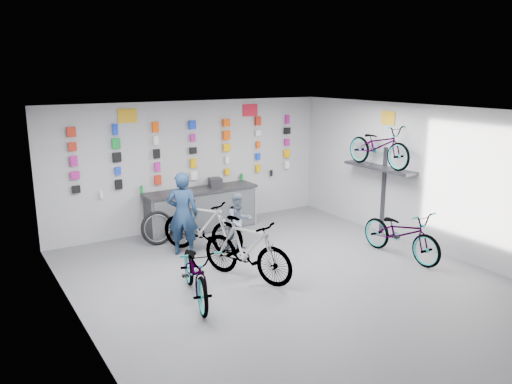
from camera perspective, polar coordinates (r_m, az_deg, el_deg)
floor at (r=9.03m, az=3.92°, el=-10.23°), size 8.00×8.00×0.00m
ceiling at (r=8.29m, az=4.26°, el=9.11°), size 8.00×8.00×0.00m
wall_back at (r=11.93m, az=-7.30°, el=3.11°), size 7.00×0.00×7.00m
wall_left at (r=7.14m, az=-19.37°, el=-4.65°), size 0.00×8.00×8.00m
wall_right at (r=10.93m, az=19.11°, el=1.51°), size 0.00×8.00×8.00m
counter at (r=11.75m, az=-6.20°, el=-2.10°), size 2.70×0.66×1.00m
merch_wall at (r=11.77m, az=-7.62°, el=4.57°), size 5.58×0.08×1.57m
wall_bracket at (r=11.58m, az=13.97°, el=2.32°), size 0.39×1.90×2.00m
sign_left at (r=11.21m, az=-14.48°, el=8.43°), size 0.42×0.02×0.30m
sign_right at (r=12.50m, az=-0.67°, el=9.33°), size 0.42×0.02×0.30m
sign_side at (r=11.53m, az=14.84°, el=8.18°), size 0.02×0.40×0.30m
bike_left at (r=8.25m, az=-6.90°, el=-8.96°), size 1.10×1.96×0.98m
bike_center at (r=8.93m, az=-1.06°, el=-6.56°), size 1.26×1.94×1.13m
bike_right at (r=10.41m, az=16.26°, el=-4.52°), size 0.71×1.94×1.01m
bike_service at (r=10.31m, az=-6.17°, el=-3.89°), size 1.47×1.85×1.13m
bike_wall at (r=11.43m, az=13.86°, el=5.18°), size 0.63×1.80×0.95m
clerk at (r=10.17m, az=-8.37°, el=-2.47°), size 0.75×0.68×1.71m
customer at (r=10.39m, az=-1.97°, el=-3.39°), size 0.60×0.47×1.22m
spare_wheel at (r=10.99m, az=-11.22°, el=-4.07°), size 0.75×0.26×0.74m
register at (r=11.77m, az=-4.68°, el=1.09°), size 0.33×0.34×0.22m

